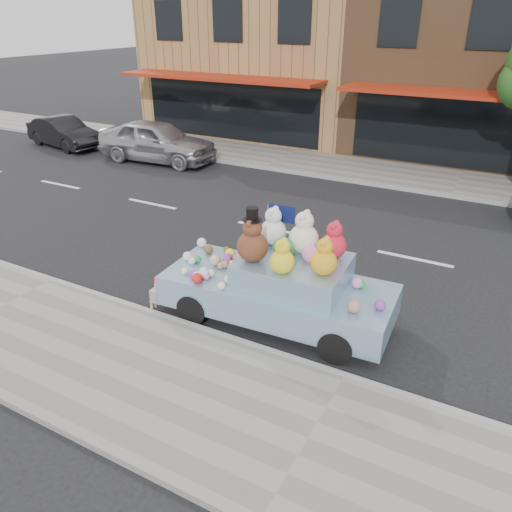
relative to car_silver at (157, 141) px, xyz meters
The scene contains 10 objects.
ground 11.67m from the car_silver, 20.12° to the right, with size 120.00×120.00×0.00m, color black.
near_sidewalk 15.18m from the car_silver, 43.86° to the right, with size 60.00×3.00×0.12m, color gray.
far_sidewalk 11.24m from the car_silver, 12.86° to the left, with size 60.00×3.00×0.12m, color gray.
near_kerb 14.18m from the car_silver, 39.48° to the right, with size 60.00×0.12×0.13m, color gray.
far_kerb 11.00m from the car_silver, ahead, with size 60.00×0.12×0.13m, color gray.
storefront_left 8.51m from the car_silver, 83.34° to the left, with size 10.00×9.80×7.30m.
storefront_mid 13.82m from the car_silver, 36.09° to the left, with size 10.00×9.80×7.30m.
car_silver is the anchor object (origin of this frame).
car_dark 5.05m from the car_silver, behind, with size 1.35×3.86×1.27m, color black.
art_car 12.14m from the car_silver, 40.68° to the right, with size 4.58×2.00×2.36m.
Camera 1 is at (1.76, -11.24, 5.34)m, focal length 35.00 mm.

